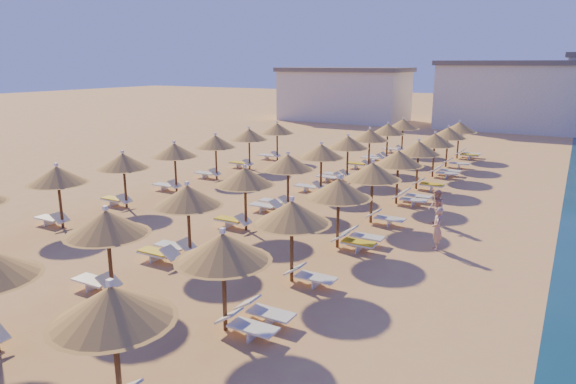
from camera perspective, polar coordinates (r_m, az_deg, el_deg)
The scene contains 8 objects.
ground at distance 20.11m, azimuth -3.02°, elevation -6.39°, with size 220.00×220.00×0.00m, color tan.
hotel_blocks at distance 62.12m, azimuth 22.66°, elevation 9.99°, with size 47.44×11.56×8.10m.
parasol_row_east at distance 23.09m, azimuth 9.38°, elevation 2.19°, with size 2.61×39.69×2.91m.
parasol_row_west at distance 24.86m, azimuth -0.00°, elevation 3.22°, with size 2.61×39.69×2.91m.
parasol_row_inland at distance 29.02m, azimuth -12.50°, elevation 4.47°, with size 2.61×24.86×2.91m.
loungers at distance 25.06m, azimuth 0.81°, elevation -1.37°, with size 14.62×38.59×0.66m.
beachgoer_b at distance 23.61m, azimuth 16.14°, elevation -1.71°, with size 0.80×0.63×1.65m, color tan.
beachgoer_a at distance 20.63m, azimuth 16.21°, elevation -3.92°, with size 0.62×0.41×1.70m, color tan.
Camera 1 is at (10.15, -15.87, 7.05)m, focal length 32.00 mm.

